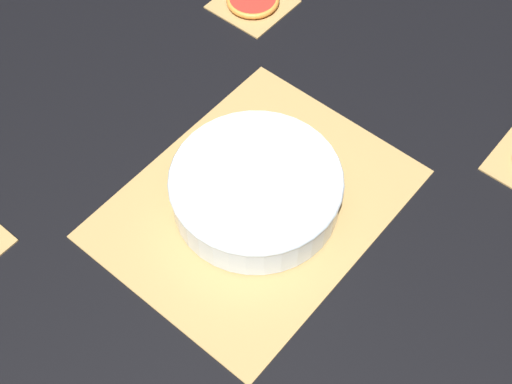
% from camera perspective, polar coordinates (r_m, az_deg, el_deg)
% --- Properties ---
extents(ground_plane, '(6.00, 6.00, 0.00)m').
position_cam_1_polar(ground_plane, '(1.11, 0.00, -0.96)').
color(ground_plane, black).
extents(bamboo_mat_center, '(0.46, 0.36, 0.01)m').
position_cam_1_polar(bamboo_mat_center, '(1.11, 0.00, -0.87)').
color(bamboo_mat_center, '#A8844C').
rests_on(bamboo_mat_center, ground_plane).
extents(coaster_mat_near_left, '(0.13, 0.13, 0.01)m').
position_cam_1_polar(coaster_mat_near_left, '(1.42, -0.26, 14.83)').
color(coaster_mat_near_left, '#A8844C').
rests_on(coaster_mat_near_left, ground_plane).
extents(fruit_salad_bowl, '(0.26, 0.26, 0.07)m').
position_cam_1_polar(fruit_salad_bowl, '(1.08, 0.00, 0.35)').
color(fruit_salad_bowl, silver).
rests_on(fruit_salad_bowl, bamboo_mat_center).
extents(grapefruit_slice, '(0.10, 0.10, 0.01)m').
position_cam_1_polar(grapefruit_slice, '(1.41, -0.26, 15.10)').
color(grapefruit_slice, red).
rests_on(grapefruit_slice, coaster_mat_near_left).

